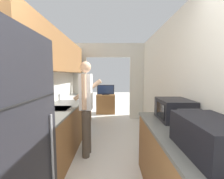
{
  "coord_description": "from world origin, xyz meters",
  "views": [
    {
      "loc": [
        0.12,
        -0.55,
        1.48
      ],
      "look_at": [
        0.13,
        2.38,
        1.19
      ],
      "focal_mm": 24.0,
      "sensor_mm": 36.0,
      "label": 1
    }
  ],
  "objects_px": {
    "range_oven": "(75,114)",
    "microwave": "(173,110)",
    "person": "(86,106)",
    "suitcase": "(210,137)",
    "knife": "(80,94)",
    "tv_cabinet": "(105,104)",
    "television": "(105,90)"
  },
  "relations": [
    {
      "from": "range_oven",
      "to": "person",
      "type": "bearing_deg",
      "value": -68.12
    },
    {
      "from": "knife",
      "to": "suitcase",
      "type": "bearing_deg",
      "value": -99.74
    },
    {
      "from": "television",
      "to": "microwave",
      "type": "bearing_deg",
      "value": -73.82
    },
    {
      "from": "range_oven",
      "to": "person",
      "type": "distance_m",
      "value": 1.45
    },
    {
      "from": "knife",
      "to": "person",
      "type": "bearing_deg",
      "value": -111.04
    },
    {
      "from": "range_oven",
      "to": "microwave",
      "type": "bearing_deg",
      "value": -47.52
    },
    {
      "from": "suitcase",
      "to": "television",
      "type": "height_order",
      "value": "suitcase"
    },
    {
      "from": "television",
      "to": "suitcase",
      "type": "bearing_deg",
      "value": -77.79
    },
    {
      "from": "suitcase",
      "to": "microwave",
      "type": "bearing_deg",
      "value": 84.57
    },
    {
      "from": "microwave",
      "to": "tv_cabinet",
      "type": "height_order",
      "value": "microwave"
    },
    {
      "from": "suitcase",
      "to": "tv_cabinet",
      "type": "xyz_separation_m",
      "value": [
        -0.98,
        4.58,
        -0.65
      ]
    },
    {
      "from": "microwave",
      "to": "knife",
      "type": "xyz_separation_m",
      "value": [
        -1.81,
        2.63,
        -0.13
      ]
    },
    {
      "from": "tv_cabinet",
      "to": "knife",
      "type": "distance_m",
      "value": 1.42
    },
    {
      "from": "person",
      "to": "knife",
      "type": "height_order",
      "value": "person"
    },
    {
      "from": "microwave",
      "to": "knife",
      "type": "relative_size",
      "value": 1.54
    },
    {
      "from": "person",
      "to": "suitcase",
      "type": "bearing_deg",
      "value": -140.06
    },
    {
      "from": "person",
      "to": "tv_cabinet",
      "type": "bearing_deg",
      "value": -2.06
    },
    {
      "from": "person",
      "to": "knife",
      "type": "distance_m",
      "value": 1.99
    },
    {
      "from": "person",
      "to": "knife",
      "type": "relative_size",
      "value": 5.38
    },
    {
      "from": "person",
      "to": "microwave",
      "type": "xyz_separation_m",
      "value": [
        1.3,
        -0.7,
        0.09
      ]
    },
    {
      "from": "range_oven",
      "to": "microwave",
      "type": "relative_size",
      "value": 2.08
    },
    {
      "from": "range_oven",
      "to": "knife",
      "type": "xyz_separation_m",
      "value": [
        -0.01,
        0.66,
        0.44
      ]
    },
    {
      "from": "range_oven",
      "to": "person",
      "type": "xyz_separation_m",
      "value": [
        0.51,
        -1.26,
        0.48
      ]
    },
    {
      "from": "suitcase",
      "to": "television",
      "type": "distance_m",
      "value": 4.65
    },
    {
      "from": "range_oven",
      "to": "suitcase",
      "type": "xyz_separation_m",
      "value": [
        1.72,
        -2.84,
        0.57
      ]
    },
    {
      "from": "tv_cabinet",
      "to": "television",
      "type": "xyz_separation_m",
      "value": [
        0.0,
        -0.04,
        0.55
      ]
    },
    {
      "from": "suitcase",
      "to": "knife",
      "type": "bearing_deg",
      "value": 116.3
    },
    {
      "from": "range_oven",
      "to": "suitcase",
      "type": "height_order",
      "value": "suitcase"
    },
    {
      "from": "person",
      "to": "range_oven",
      "type": "bearing_deg",
      "value": 24.18
    },
    {
      "from": "range_oven",
      "to": "suitcase",
      "type": "distance_m",
      "value": 3.37
    },
    {
      "from": "range_oven",
      "to": "television",
      "type": "distance_m",
      "value": 1.91
    },
    {
      "from": "range_oven",
      "to": "television",
      "type": "relative_size",
      "value": 1.59
    }
  ]
}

